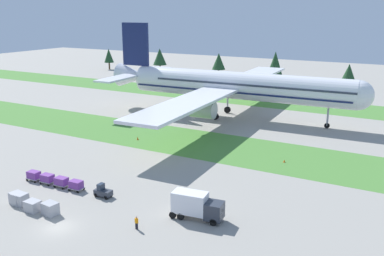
# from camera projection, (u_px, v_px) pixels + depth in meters

# --- Properties ---
(ground_plane) EXTENTS (400.00, 400.00, 0.00)m
(ground_plane) POSITION_uv_depth(u_px,v_px,m) (59.00, 227.00, 53.52)
(ground_plane) COLOR gray
(grass_strip_near) EXTENTS (320.00, 17.66, 0.01)m
(grass_strip_near) POSITION_uv_depth(u_px,v_px,m) (203.00, 144.00, 86.94)
(grass_strip_near) COLOR #4C8438
(grass_strip_near) RESTS_ON ground
(grass_strip_far) EXTENTS (320.00, 17.66, 0.01)m
(grass_strip_far) POSITION_uv_depth(u_px,v_px,m) (276.00, 102.00, 126.92)
(grass_strip_far) COLOR #4C8438
(grass_strip_far) RESTS_ON ground
(airliner) EXTENTS (67.02, 82.33, 23.15)m
(airliner) POSITION_uv_depth(u_px,v_px,m) (231.00, 85.00, 106.76)
(airliner) COLOR white
(airliner) RESTS_ON ground
(baggage_tug) EXTENTS (2.65, 1.39, 1.97)m
(baggage_tug) POSITION_uv_depth(u_px,v_px,m) (103.00, 191.00, 62.16)
(baggage_tug) COLOR #2D333D
(baggage_tug) RESTS_ON ground
(cargo_dolly_lead) EXTENTS (2.25, 1.58, 1.55)m
(cargo_dolly_lead) POSITION_uv_depth(u_px,v_px,m) (76.00, 185.00, 64.31)
(cargo_dolly_lead) COLOR #A3A3A8
(cargo_dolly_lead) RESTS_ON ground
(cargo_dolly_second) EXTENTS (2.25, 1.58, 1.55)m
(cargo_dolly_second) POSITION_uv_depth(u_px,v_px,m) (61.00, 181.00, 65.57)
(cargo_dolly_second) COLOR #A3A3A8
(cargo_dolly_second) RESTS_ON ground
(cargo_dolly_third) EXTENTS (2.25, 1.58, 1.55)m
(cargo_dolly_third) POSITION_uv_depth(u_px,v_px,m) (47.00, 178.00, 66.82)
(cargo_dolly_third) COLOR #A3A3A8
(cargo_dolly_third) RESTS_ON ground
(cargo_dolly_fourth) EXTENTS (2.25, 1.58, 1.55)m
(cargo_dolly_fourth) POSITION_uv_depth(u_px,v_px,m) (34.00, 175.00, 68.08)
(cargo_dolly_fourth) COLOR #A3A3A8
(cargo_dolly_fourth) RESTS_ON ground
(catering_truck) EXTENTS (7.20, 3.19, 3.58)m
(catering_truck) POSITION_uv_depth(u_px,v_px,m) (197.00, 205.00, 55.25)
(catering_truck) COLOR #2D333D
(catering_truck) RESTS_ON ground
(ground_crew_marshaller) EXTENTS (0.56, 0.36, 1.74)m
(ground_crew_marshaller) POSITION_uv_depth(u_px,v_px,m) (137.00, 222.00, 52.88)
(ground_crew_marshaller) COLOR black
(ground_crew_marshaller) RESTS_ON ground
(uld_container_0) EXTENTS (2.20, 1.86, 1.64)m
(uld_container_0) POSITION_uv_depth(u_px,v_px,m) (17.00, 198.00, 59.94)
(uld_container_0) COLOR #A3A3A8
(uld_container_0) RESTS_ON ground
(uld_container_1) EXTENTS (2.04, 1.65, 1.67)m
(uld_container_1) POSITION_uv_depth(u_px,v_px,m) (20.00, 199.00, 59.60)
(uld_container_1) COLOR #A3A3A8
(uld_container_1) RESTS_ON ground
(uld_container_2) EXTENTS (2.05, 1.66, 1.51)m
(uld_container_2) POSITION_uv_depth(u_px,v_px,m) (33.00, 206.00, 57.68)
(uld_container_2) COLOR #A3A3A8
(uld_container_2) RESTS_ON ground
(uld_container_3) EXTENTS (2.18, 1.83, 1.68)m
(uld_container_3) POSITION_uv_depth(u_px,v_px,m) (50.00, 209.00, 56.72)
(uld_container_3) COLOR #A3A3A8
(uld_container_3) RESTS_ON ground
(taxiway_marker_0) EXTENTS (0.44, 0.44, 0.68)m
(taxiway_marker_0) POSITION_uv_depth(u_px,v_px,m) (138.00, 138.00, 89.71)
(taxiway_marker_0) COLOR orange
(taxiway_marker_0) RESTS_ON ground
(taxiway_marker_1) EXTENTS (0.44, 0.44, 0.52)m
(taxiway_marker_1) POSITION_uv_depth(u_px,v_px,m) (284.00, 161.00, 76.45)
(taxiway_marker_1) COLOR orange
(taxiway_marker_1) RESTS_ON ground
(distant_tree_line) EXTENTS (186.68, 10.40, 11.43)m
(distant_tree_line) POSITION_uv_depth(u_px,v_px,m) (315.00, 67.00, 154.10)
(distant_tree_line) COLOR #4C3823
(distant_tree_line) RESTS_ON ground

